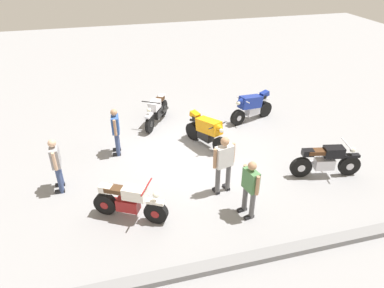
# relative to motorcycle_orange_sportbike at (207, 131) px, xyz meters

# --- Properties ---
(ground_plane) EXTENTS (40.00, 40.00, 0.00)m
(ground_plane) POSITION_rel_motorcycle_orange_sportbike_xyz_m (0.61, 0.34, -0.59)
(ground_plane) COLOR gray
(curb_edge) EXTENTS (14.00, 0.30, 0.15)m
(curb_edge) POSITION_rel_motorcycle_orange_sportbike_xyz_m (0.61, 4.94, -0.52)
(curb_edge) COLOR gray
(curb_edge) RESTS_ON ground
(motorcycle_orange_sportbike) EXTENTS (1.05, 1.85, 1.14)m
(motorcycle_orange_sportbike) POSITION_rel_motorcycle_orange_sportbike_xyz_m (0.00, 0.00, 0.00)
(motorcycle_orange_sportbike) COLOR black
(motorcycle_orange_sportbike) RESTS_ON ground
(motorcycle_blue_sportbike) EXTENTS (1.90, 0.92, 1.14)m
(motorcycle_blue_sportbike) POSITION_rel_motorcycle_orange_sportbike_xyz_m (-2.20, -1.42, 0.00)
(motorcycle_blue_sportbike) COLOR black
(motorcycle_blue_sportbike) RESTS_ON ground
(motorcycle_silver_cruiser) EXTENTS (1.16, 1.86, 1.09)m
(motorcycle_silver_cruiser) POSITION_rel_motorcycle_orange_sportbike_xyz_m (1.32, -2.10, -0.07)
(motorcycle_silver_cruiser) COLOR black
(motorcycle_silver_cruiser) RESTS_ON ground
(motorcycle_black_cruiser) EXTENTS (2.07, 0.80, 1.09)m
(motorcycle_black_cruiser) POSITION_rel_motorcycle_orange_sportbike_xyz_m (-2.86, 2.50, -0.07)
(motorcycle_black_cruiser) COLOR black
(motorcycle_black_cruiser) RESTS_ON ground
(motorcycle_cream_vintage) EXTENTS (1.79, 1.09, 1.07)m
(motorcycle_cream_vintage) POSITION_rel_motorcycle_orange_sportbike_xyz_m (2.86, 2.86, -0.11)
(motorcycle_cream_vintage) COLOR black
(motorcycle_cream_vintage) RESTS_ON ground
(person_in_green_shirt) EXTENTS (0.39, 0.63, 1.59)m
(person_in_green_shirt) POSITION_rel_motorcycle_orange_sportbike_xyz_m (-0.04, 3.50, 0.30)
(person_in_green_shirt) COLOR #59595B
(person_in_green_shirt) RESTS_ON ground
(person_in_gray_shirt) EXTENTS (0.31, 0.63, 1.60)m
(person_in_gray_shirt) POSITION_rel_motorcycle_orange_sportbike_xyz_m (4.61, 1.21, 0.31)
(person_in_gray_shirt) COLOR #384772
(person_in_gray_shirt) RESTS_ON ground
(person_in_blue_shirt) EXTENTS (0.34, 0.62, 1.57)m
(person_in_blue_shirt) POSITION_rel_motorcycle_orange_sportbike_xyz_m (2.92, -0.32, 0.29)
(person_in_blue_shirt) COLOR #384772
(person_in_blue_shirt) RESTS_ON ground
(person_in_white_shirt) EXTENTS (0.66, 0.41, 1.73)m
(person_in_white_shirt) POSITION_rel_motorcycle_orange_sportbike_xyz_m (0.29, 2.47, 0.40)
(person_in_white_shirt) COLOR #59595B
(person_in_white_shirt) RESTS_ON ground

